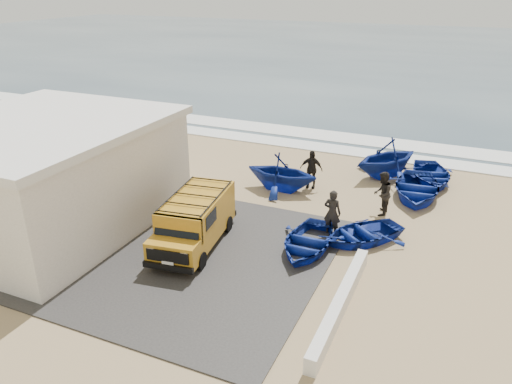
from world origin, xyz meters
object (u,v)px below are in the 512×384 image
(fisherman_back, at_px, (311,169))
(van, at_px, (195,219))
(boat_near_left, at_px, (307,242))
(boat_far_left, at_px, (387,158))
(boat_mid_left, at_px, (282,172))
(building, at_px, (43,174))
(boat_far_right, at_px, (431,175))
(fisherman_middle, at_px, (382,194))
(fisherman_front, at_px, (332,213))
(boat_mid_right, at_px, (416,188))
(parapet, at_px, (340,303))
(boat_near_right, at_px, (362,233))

(fisherman_back, bearing_deg, van, -112.71)
(boat_near_left, height_order, boat_far_left, boat_far_left)
(van, relative_size, boat_mid_left, 1.40)
(building, distance_m, van, 6.54)
(building, distance_m, boat_far_right, 17.79)
(van, bearing_deg, fisherman_middle, 34.84)
(fisherman_back, bearing_deg, fisherman_front, -67.51)
(boat_near_left, xyz_separation_m, fisherman_back, (-1.77, 5.85, 0.56))
(fisherman_front, bearing_deg, van, 34.82)
(boat_far_left, xyz_separation_m, boat_far_right, (2.19, 0.12, -0.61))
(boat_mid_left, xyz_separation_m, boat_mid_right, (5.99, 1.72, -0.47))
(van, height_order, fisherman_front, van)
(parapet, xyz_separation_m, boat_far_left, (-0.83, 11.88, 0.73))
(building, height_order, boat_mid_right, building)
(boat_mid_right, distance_m, fisherman_back, 4.91)
(building, xyz_separation_m, boat_near_left, (10.41, 2.08, -1.79))
(fisherman_front, height_order, fisherman_middle, fisherman_middle)
(boat_mid_right, bearing_deg, boat_near_right, -110.32)
(building, relative_size, fisherman_middle, 4.91)
(van, height_order, boat_mid_right, van)
(boat_mid_left, bearing_deg, fisherman_back, -51.44)
(boat_near_left, distance_m, fisherman_middle, 4.67)
(boat_mid_right, distance_m, fisherman_front, 5.73)
(fisherman_front, bearing_deg, boat_near_right, 177.39)
(boat_mid_right, height_order, fisherman_middle, fisherman_middle)
(parapet, bearing_deg, boat_mid_right, 84.47)
(boat_mid_left, xyz_separation_m, fisherman_front, (3.42, -3.38, 0.03))
(boat_far_right, distance_m, fisherman_back, 6.08)
(boat_mid_left, bearing_deg, fisherman_middle, -96.61)
(building, distance_m, fisherman_front, 11.55)
(boat_near_left, relative_size, boat_mid_right, 0.84)
(boat_far_right, bearing_deg, boat_mid_right, -116.55)
(fisherman_front, bearing_deg, fisherman_back, -60.13)
(boat_far_right, height_order, fisherman_front, fisherman_front)
(fisherman_middle, bearing_deg, boat_near_left, -24.35)
(boat_far_left, xyz_separation_m, fisherman_middle, (0.64, -4.57, -0.05))
(fisherman_back, bearing_deg, boat_far_right, 25.11)
(van, distance_m, boat_far_right, 12.65)
(boat_far_right, bearing_deg, fisherman_front, -128.11)
(parapet, bearing_deg, fisherman_middle, 91.49)
(boat_near_right, height_order, fisherman_middle, fisherman_middle)
(parapet, distance_m, boat_near_left, 3.73)
(building, xyz_separation_m, fisherman_middle, (12.31, 6.31, -1.21))
(boat_near_right, height_order, boat_far_right, boat_far_right)
(boat_mid_left, height_order, fisherman_back, fisherman_back)
(boat_mid_left, height_order, fisherman_middle, fisherman_middle)
(building, distance_m, boat_far_left, 16.00)
(building, bearing_deg, boat_far_left, 42.99)
(boat_near_left, bearing_deg, fisherman_back, 106.10)
(boat_mid_right, xyz_separation_m, fisherman_back, (-4.81, -0.85, 0.49))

